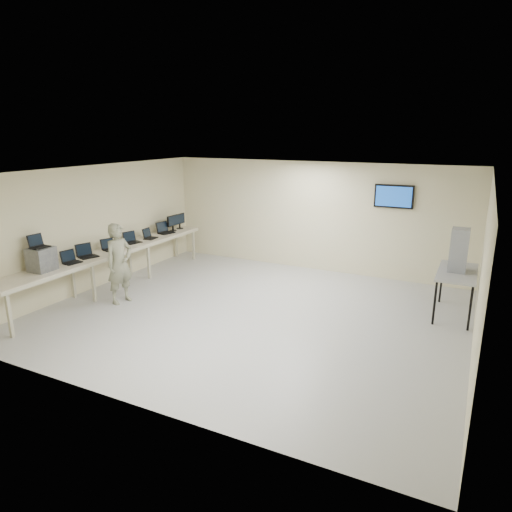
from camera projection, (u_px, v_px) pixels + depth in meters
The scene contains 15 objects.
room at pixel (254, 245), 8.77m from camera, with size 8.01×7.01×2.81m.
workbench at pixel (112, 253), 10.44m from camera, with size 0.76×6.00×0.90m.
equipment_box at pixel (42, 259), 8.83m from camera, with size 0.39×0.44×0.46m, color slate.
laptop_on_box at pixel (38, 244), 8.77m from camera, with size 0.29×0.34×0.25m.
laptop_0 at pixel (70, 260), 9.39m from camera, with size 0.33×0.37×0.26m.
laptop_1 at pixel (87, 254), 9.83m from camera, with size 0.41×0.44×0.29m.
laptop_2 at pixel (109, 247), 10.44m from camera, with size 0.36×0.39×0.26m.
laptop_3 at pixel (132, 240), 11.09m from camera, with size 0.37×0.41×0.28m.
laptop_4 at pixel (149, 236), 11.53m from camera, with size 0.30×0.35×0.26m.
laptop_5 at pixel (165, 230), 12.14m from camera, with size 0.40×0.44×0.30m.
monitor_near at pixel (173, 222), 12.38m from camera, with size 0.19×0.43×0.42m.
monitor_far at pixel (179, 220), 12.65m from camera, with size 0.19×0.42×0.42m.
soldier at pixel (119, 264), 9.53m from camera, with size 0.62×0.41×1.70m, color #6E7253.
side_table at pixel (457, 275), 8.84m from camera, with size 0.71×1.51×0.91m.
storage_bins at pixel (459, 250), 8.71m from camera, with size 0.32×0.35×0.84m.
Camera 1 is at (3.86, -7.55, 3.53)m, focal length 32.00 mm.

